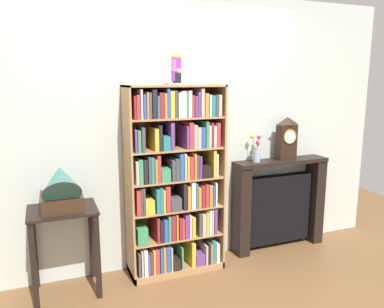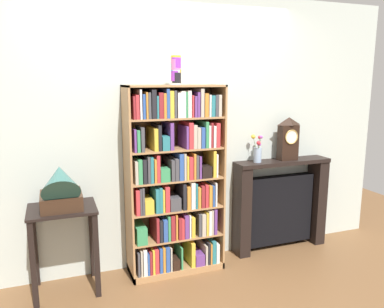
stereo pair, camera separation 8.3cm
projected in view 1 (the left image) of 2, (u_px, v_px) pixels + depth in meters
The scene contains 9 objects.
ground_plane at pixel (178, 273), 3.63m from camera, with size 7.66×6.40×0.02m, color brown.
wall_back at pixel (177, 132), 3.68m from camera, with size 4.66×0.08×2.60m, color beige.
bookshelf at pixel (175, 183), 3.52m from camera, with size 0.89×0.35×1.76m.
cup_stack at pixel (176, 70), 3.30m from camera, with size 0.09×0.09×0.25m.
side_table_left at pixel (64, 232), 3.19m from camera, with size 0.55×0.44×0.75m.
gramophone at pixel (61, 189), 3.05m from camera, with size 0.33×0.48×0.47m.
fireplace_mantel at pixel (278, 204), 4.11m from camera, with size 1.05×0.23×0.98m.
mantel_clock at pixel (287, 138), 3.98m from camera, with size 0.20×0.12×0.45m.
flower_vase at pixel (257, 151), 3.87m from camera, with size 0.11×0.13×0.28m.
Camera 1 is at (-1.11, -3.16, 1.80)m, focal length 35.62 mm.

